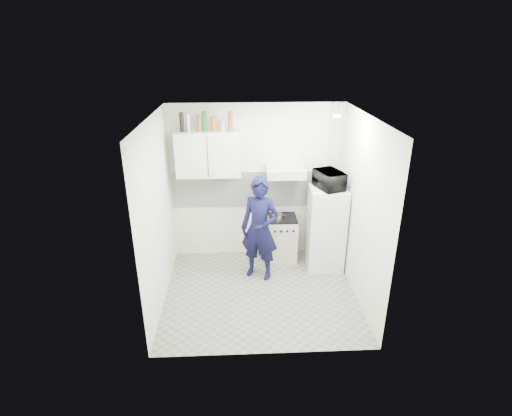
{
  "coord_description": "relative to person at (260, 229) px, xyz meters",
  "views": [
    {
      "loc": [
        -0.31,
        -4.98,
        3.49
      ],
      "look_at": [
        -0.05,
        0.3,
        1.25
      ],
      "focal_mm": 28.0,
      "sensor_mm": 36.0,
      "label": 1
    }
  ],
  "objects": [
    {
      "name": "canister_a",
      "position": [
        -0.67,
        0.59,
        1.49
      ],
      "size": [
        0.09,
        0.09,
        0.23
      ],
      "primitive_type": "cylinder",
      "color": "brown",
      "rests_on": "upper_cabinet"
    },
    {
      "name": "upper_cabinet",
      "position": [
        -0.77,
        0.59,
        1.03
      ],
      "size": [
        1.0,
        0.35,
        0.7
      ],
      "primitive_type": "cube",
      "color": "white",
      "rests_on": "wall_back"
    },
    {
      "name": "bottle_e",
      "position": [
        -0.42,
        0.59,
        1.53
      ],
      "size": [
        0.07,
        0.07,
        0.3
      ],
      "primitive_type": "cylinder",
      "color": "brown",
      "rests_on": "upper_cabinet"
    },
    {
      "name": "pipe_a",
      "position": [
        1.28,
        0.69,
        0.48
      ],
      "size": [
        0.05,
        0.05,
        2.6
      ],
      "primitive_type": "cylinder",
      "color": "beige",
      "rests_on": "floor"
    },
    {
      "name": "stove",
      "position": [
        0.41,
        0.52,
        -0.45
      ],
      "size": [
        0.47,
        0.47,
        0.75
      ],
      "primitive_type": "cube",
      "color": "beige",
      "rests_on": "floor"
    },
    {
      "name": "bottle_c",
      "position": [
        -0.89,
        0.59,
        1.5
      ],
      "size": [
        0.06,
        0.06,
        0.25
      ],
      "primitive_type": "cylinder",
      "color": "brown",
      "rests_on": "upper_cabinet"
    },
    {
      "name": "wall_right",
      "position": [
        1.38,
        -0.48,
        0.48
      ],
      "size": [
        0.0,
        2.6,
        2.6
      ],
      "primitive_type": "plane",
      "rotation": [
        1.57,
        0.0,
        -1.57
      ],
      "color": "white",
      "rests_on": "floor"
    },
    {
      "name": "range_hood",
      "position": [
        0.43,
        0.52,
        0.75
      ],
      "size": [
        0.6,
        0.5,
        0.14
      ],
      "primitive_type": "cube",
      "color": "beige",
      "rests_on": "wall_back"
    },
    {
      "name": "wall_back",
      "position": [
        -0.02,
        0.77,
        0.48
      ],
      "size": [
        2.8,
        0.0,
        2.8
      ],
      "primitive_type": "plane",
      "rotation": [
        1.57,
        0.0,
        0.0
      ],
      "color": "white",
      "rests_on": "floor"
    },
    {
      "name": "microwave",
      "position": [
        1.08,
        0.26,
        0.69
      ],
      "size": [
        0.58,
        0.48,
        0.28
      ],
      "primitive_type": "imported",
      "rotation": [
        0.0,
        0.0,
        1.91
      ],
      "color": "black",
      "rests_on": "fridge"
    },
    {
      "name": "backsplash",
      "position": [
        -0.02,
        0.75,
        0.38
      ],
      "size": [
        2.74,
        0.03,
        0.6
      ],
      "primitive_type": "cube",
      "color": "white",
      "rests_on": "wall_back"
    },
    {
      "name": "bottle_a",
      "position": [
        -1.15,
        0.59,
        1.52
      ],
      "size": [
        0.07,
        0.07,
        0.29
      ],
      "primitive_type": "cylinder",
      "color": "black",
      "rests_on": "upper_cabinet"
    },
    {
      "name": "canister_b",
      "position": [
        -0.53,
        0.59,
        1.47
      ],
      "size": [
        0.09,
        0.09,
        0.18
      ],
      "primitive_type": "cylinder",
      "color": "silver",
      "rests_on": "upper_cabinet"
    },
    {
      "name": "ceiling",
      "position": [
        -0.02,
        -0.48,
        1.78
      ],
      "size": [
        2.8,
        2.8,
        0.0
      ],
      "primitive_type": "plane",
      "color": "white",
      "rests_on": "wall_back"
    },
    {
      "name": "fridge",
      "position": [
        1.08,
        0.26,
        -0.14
      ],
      "size": [
        0.59,
        0.59,
        1.37
      ],
      "primitive_type": "cube",
      "rotation": [
        0.0,
        0.0,
        -0.04
      ],
      "color": "white",
      "rests_on": "floor"
    },
    {
      "name": "stove_top",
      "position": [
        0.41,
        0.52,
        -0.06
      ],
      "size": [
        0.45,
        0.45,
        0.03
      ],
      "primitive_type": "cube",
      "color": "black",
      "rests_on": "stove"
    },
    {
      "name": "ceiling_spot_fixture",
      "position": [
        0.98,
        -0.28,
        1.75
      ],
      "size": [
        0.1,
        0.1,
        0.02
      ],
      "primitive_type": "cylinder",
      "color": "white",
      "rests_on": "ceiling"
    },
    {
      "name": "floor",
      "position": [
        -0.02,
        -0.48,
        -0.82
      ],
      "size": [
        2.8,
        2.8,
        0.0
      ],
      "primitive_type": "plane",
      "color": "gray",
      "rests_on": "ground"
    },
    {
      "name": "pipe_b",
      "position": [
        1.16,
        0.69,
        0.48
      ],
      "size": [
        0.04,
        0.04,
        2.6
      ],
      "primitive_type": "cylinder",
      "color": "beige",
      "rests_on": "floor"
    },
    {
      "name": "saucepan",
      "position": [
        0.32,
        0.45,
        0.0
      ],
      "size": [
        0.16,
        0.16,
        0.09
      ],
      "primitive_type": "cylinder",
      "color": "silver",
      "rests_on": "stove_top"
    },
    {
      "name": "wall_left",
      "position": [
        -1.42,
        -0.48,
        0.48
      ],
      "size": [
        0.0,
        2.6,
        2.6
      ],
      "primitive_type": "plane",
      "rotation": [
        1.57,
        0.0,
        1.57
      ],
      "color": "white",
      "rests_on": "floor"
    },
    {
      "name": "person",
      "position": [
        0.0,
        0.0,
        0.0
      ],
      "size": [
        0.7,
        0.6,
        1.64
      ],
      "primitive_type": "imported",
      "rotation": [
        0.0,
        0.0,
        -0.4
      ],
      "color": "black",
      "rests_on": "floor"
    },
    {
      "name": "bottle_b",
      "position": [
        -1.05,
        0.59,
        1.51
      ],
      "size": [
        0.07,
        0.07,
        0.27
      ],
      "primitive_type": "cylinder",
      "color": "silver",
      "rests_on": "upper_cabinet"
    },
    {
      "name": "bottle_d",
      "position": [
        -0.81,
        0.59,
        1.53
      ],
      "size": [
        0.07,
        0.07,
        0.3
      ],
      "primitive_type": "cylinder",
      "color": "#144C1E",
      "rests_on": "upper_cabinet"
    }
  ]
}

